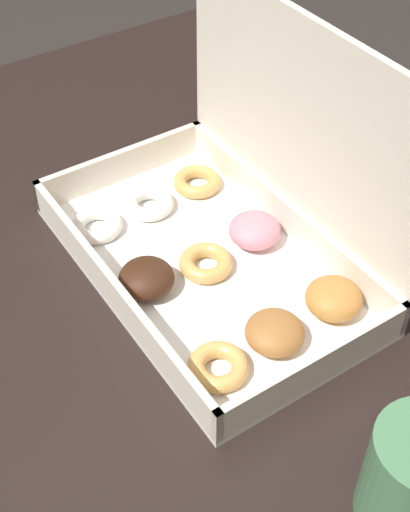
% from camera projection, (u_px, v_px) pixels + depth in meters
% --- Properties ---
extents(dining_table, '(1.15, 0.85, 0.70)m').
position_uv_depth(dining_table, '(207.00, 358.00, 0.80)').
color(dining_table, black).
rests_on(dining_table, ground_plane).
extents(donut_box, '(0.37, 0.23, 0.26)m').
position_uv_depth(donut_box, '(236.00, 224.00, 0.74)').
color(donut_box, white).
rests_on(donut_box, dining_table).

